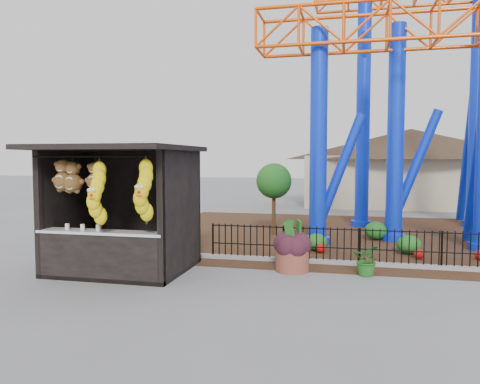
% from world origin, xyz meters
% --- Properties ---
extents(ground, '(120.00, 120.00, 0.00)m').
position_xyz_m(ground, '(0.00, 0.00, 0.00)').
color(ground, slate).
rests_on(ground, ground).
extents(mulch_bed, '(18.00, 12.00, 0.02)m').
position_xyz_m(mulch_bed, '(4.00, 8.00, 0.01)').
color(mulch_bed, '#331E11').
rests_on(mulch_bed, ground).
extents(curb, '(18.00, 0.18, 0.12)m').
position_xyz_m(curb, '(4.00, 3.00, 0.06)').
color(curb, gray).
rests_on(curb, ground).
extents(prize_booth, '(3.50, 3.40, 3.12)m').
position_xyz_m(prize_booth, '(-2.99, 0.91, 1.52)').
color(prize_booth, black).
rests_on(prize_booth, ground).
extents(picket_fence, '(12.20, 0.06, 1.00)m').
position_xyz_m(picket_fence, '(4.90, 3.00, 0.50)').
color(picket_fence, black).
rests_on(picket_fence, ground).
extents(roller_coaster, '(11.00, 6.37, 10.82)m').
position_xyz_m(roller_coaster, '(5.12, 8.23, 6.44)').
color(roller_coaster, '#0D2FE9').
rests_on(roller_coaster, ground).
extents(terracotta_planter, '(0.94, 0.94, 0.56)m').
position_xyz_m(terracotta_planter, '(1.15, 2.02, 0.28)').
color(terracotta_planter, brown).
rests_on(terracotta_planter, ground).
extents(planter_foliage, '(0.70, 0.70, 0.64)m').
position_xyz_m(planter_foliage, '(1.15, 2.02, 0.88)').
color(planter_foliage, black).
rests_on(planter_foliage, terracotta_planter).
extents(potted_plant, '(0.85, 0.79, 0.78)m').
position_xyz_m(potted_plant, '(2.97, 1.97, 0.39)').
color(potted_plant, '#1E5719').
rests_on(potted_plant, ground).
extents(landscaping, '(8.07, 3.55, 0.62)m').
position_xyz_m(landscaping, '(4.83, 5.71, 0.28)').
color(landscaping, '#1B5318').
rests_on(landscaping, mulch_bed).
extents(pavilion, '(15.00, 15.00, 4.80)m').
position_xyz_m(pavilion, '(6.00, 20.00, 3.07)').
color(pavilion, '#BFAD8C').
rests_on(pavilion, ground).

